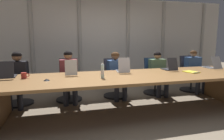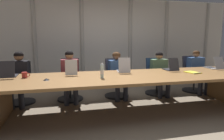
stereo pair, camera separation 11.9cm
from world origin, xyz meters
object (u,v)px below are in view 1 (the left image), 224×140
object	(u,v)px
laptop_right_end	(211,66)
person_right_mid	(158,71)
office_chair_left_mid	(69,85)
office_chair_center	(115,82)
person_left_end	(17,76)
water_bottle_primary	(102,71)
office_chair_left_end	(19,89)
conference_mic_left_side	(47,80)
office_chair_right_end	(190,78)
person_right_end	(195,69)
person_center	(116,72)
person_left_mid	(69,73)
spiral_notepad	(191,72)
coffee_mug_near	(24,75)
laptop_left_mid	(71,72)
laptop_left_end	(8,74)
office_chair_right_mid	(154,80)
laptop_right_mid	(169,68)
laptop_center	(123,69)

from	to	relation	value
laptop_right_end	person_right_mid	xyz separation A→B (m)	(-1.10, 0.58, -0.16)
office_chair_left_mid	office_chair_center	bearing A→B (deg)	94.66
person_left_end	water_bottle_primary	size ratio (longest dim) A/B	4.30
office_chair_left_end	conference_mic_left_side	world-z (taller)	office_chair_left_end
office_chair_center	person_right_mid	world-z (taller)	person_right_mid
office_chair_right_end	person_left_end	distance (m)	4.42
person_right_mid	person_right_end	distance (m)	1.08
office_chair_right_end	person_center	xyz separation A→B (m)	(-2.20, -0.16, 0.29)
person_center	conference_mic_left_side	bearing A→B (deg)	-61.15
person_left_mid	spiral_notepad	bearing A→B (deg)	68.62
office_chair_right_end	person_right_mid	world-z (taller)	person_right_mid
office_chair_center	coffee_mug_near	world-z (taller)	office_chair_center
office_chair_left_end	water_bottle_primary	bearing A→B (deg)	49.84
laptop_right_end	water_bottle_primary	size ratio (longest dim) A/B	1.78
office_chair_center	person_left_end	size ratio (longest dim) A/B	0.81
laptop_left_mid	office_chair_left_mid	world-z (taller)	laptop_left_mid
laptop_left_end	coffee_mug_near	bearing A→B (deg)	-119.89
person_right_mid	conference_mic_left_side	size ratio (longest dim) A/B	10.04
office_chair_right_mid	person_right_mid	bearing A→B (deg)	6.51
laptop_left_mid	laptop_right_mid	distance (m)	2.19
office_chair_center	person_right_mid	size ratio (longest dim) A/B	0.86
person_center	laptop_left_mid	bearing A→B (deg)	-68.53
person_left_mid	person_center	distance (m)	1.12
person_right_mid	water_bottle_primary	size ratio (longest dim) A/B	4.08
laptop_right_mid	laptop_right_end	world-z (taller)	laptop_right_end
office_chair_center	spiral_notepad	xyz separation A→B (m)	(1.38, -1.11, 0.39)
conference_mic_left_side	person_right_end	bearing A→B (deg)	15.27
office_chair_left_mid	conference_mic_left_side	distance (m)	1.32
office_chair_left_end	spiral_notepad	bearing A→B (deg)	69.37
coffee_mug_near	person_right_end	bearing A→B (deg)	9.69
laptop_right_end	person_right_end	distance (m)	0.60
office_chair_left_mid	office_chair_right_end	xyz separation A→B (m)	(3.33, -0.00, -0.00)
laptop_right_mid	person_left_mid	xyz separation A→B (m)	(-2.21, 0.57, -0.13)
laptop_right_mid	office_chair_right_mid	bearing A→B (deg)	1.20
laptop_right_mid	spiral_notepad	world-z (taller)	laptop_right_mid
laptop_left_end	office_chair_right_mid	bearing A→B (deg)	-80.83
office_chair_center	person_left_mid	bearing A→B (deg)	-88.21
laptop_center	person_right_end	bearing A→B (deg)	-69.17
office_chair_center	laptop_left_mid	bearing A→B (deg)	-63.80
office_chair_left_end	office_chair_left_mid	distance (m)	1.09
office_chair_right_mid	person_left_end	size ratio (longest dim) A/B	0.80
office_chair_right_end	coffee_mug_near	bearing A→B (deg)	-86.47
laptop_left_mid	water_bottle_primary	size ratio (longest dim) A/B	1.54
laptop_left_mid	coffee_mug_near	xyz separation A→B (m)	(-0.85, -0.17, -0.01)
person_right_mid	water_bottle_primary	bearing A→B (deg)	-54.01
office_chair_left_mid	water_bottle_primary	xyz separation A→B (m)	(0.55, -1.22, 0.50)
coffee_mug_near	conference_mic_left_side	xyz separation A→B (m)	(0.40, -0.31, -0.04)
office_chair_center	person_right_mid	xyz separation A→B (m)	(1.11, -0.16, 0.28)
laptop_right_end	person_center	xyz separation A→B (m)	(-2.22, 0.58, -0.15)
laptop_right_end	person_center	size ratio (longest dim) A/B	0.43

